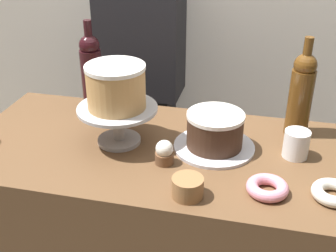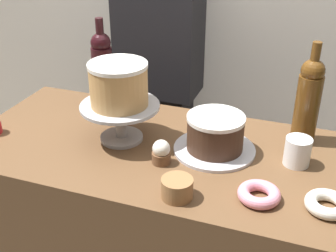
{
  "view_description": "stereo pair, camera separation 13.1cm",
  "coord_description": "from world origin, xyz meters",
  "px_view_note": "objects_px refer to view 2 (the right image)",
  "views": [
    {
      "loc": [
        0.27,
        -1.13,
        1.66
      ],
      "look_at": [
        0.0,
        0.0,
        1.04
      ],
      "focal_mm": 46.39,
      "sensor_mm": 36.0,
      "label": 1
    },
    {
      "loc": [
        0.39,
        -1.09,
        1.66
      ],
      "look_at": [
        0.0,
        0.0,
        1.04
      ],
      "focal_mm": 46.39,
      "sensor_mm": 36.0,
      "label": 2
    }
  ],
  "objects_px": {
    "white_layer_cake": "(119,84)",
    "chocolate_round_cake": "(215,132)",
    "cake_stand_pedestal": "(120,115)",
    "cupcake_vanilla": "(161,152)",
    "cookie_stack": "(177,188)",
    "donut_pink": "(259,194)",
    "donut_sugar": "(327,204)",
    "coffee_cup_ceramic": "(298,151)",
    "wine_bottle_dark_red": "(103,68)",
    "barista_figure": "(160,93)",
    "wine_bottle_amber": "(308,99)"
  },
  "relations": [
    {
      "from": "cookie_stack",
      "to": "barista_figure",
      "type": "bearing_deg",
      "value": 113.54
    },
    {
      "from": "white_layer_cake",
      "to": "chocolate_round_cake",
      "type": "xyz_separation_m",
      "value": [
        0.3,
        0.03,
        -0.13
      ]
    },
    {
      "from": "wine_bottle_dark_red",
      "to": "donut_pink",
      "type": "xyz_separation_m",
      "value": [
        0.64,
        -0.39,
        -0.13
      ]
    },
    {
      "from": "donut_sugar",
      "to": "coffee_cup_ceramic",
      "type": "distance_m",
      "value": 0.21
    },
    {
      "from": "wine_bottle_dark_red",
      "to": "cupcake_vanilla",
      "type": "bearing_deg",
      "value": -42.17
    },
    {
      "from": "cake_stand_pedestal",
      "to": "white_layer_cake",
      "type": "relative_size",
      "value": 1.38
    },
    {
      "from": "wine_bottle_dark_red",
      "to": "barista_figure",
      "type": "bearing_deg",
      "value": 81.6
    },
    {
      "from": "cupcake_vanilla",
      "to": "cookie_stack",
      "type": "height_order",
      "value": "cupcake_vanilla"
    },
    {
      "from": "chocolate_round_cake",
      "to": "donut_pink",
      "type": "xyz_separation_m",
      "value": [
        0.17,
        -0.2,
        -0.05
      ]
    },
    {
      "from": "chocolate_round_cake",
      "to": "barista_figure",
      "type": "relative_size",
      "value": 0.11
    },
    {
      "from": "wine_bottle_dark_red",
      "to": "donut_sugar",
      "type": "xyz_separation_m",
      "value": [
        0.81,
        -0.37,
        -0.13
      ]
    },
    {
      "from": "donut_pink",
      "to": "cookie_stack",
      "type": "relative_size",
      "value": 1.33
    },
    {
      "from": "cookie_stack",
      "to": "barista_figure",
      "type": "distance_m",
      "value": 0.96
    },
    {
      "from": "wine_bottle_dark_red",
      "to": "cookie_stack",
      "type": "relative_size",
      "value": 3.87
    },
    {
      "from": "wine_bottle_dark_red",
      "to": "cupcake_vanilla",
      "type": "distance_m",
      "value": 0.48
    },
    {
      "from": "donut_pink",
      "to": "coffee_cup_ceramic",
      "type": "bearing_deg",
      "value": 69.86
    },
    {
      "from": "cookie_stack",
      "to": "chocolate_round_cake",
      "type": "bearing_deg",
      "value": 82.46
    },
    {
      "from": "cupcake_vanilla",
      "to": "cookie_stack",
      "type": "distance_m",
      "value": 0.17
    },
    {
      "from": "cupcake_vanilla",
      "to": "cookie_stack",
      "type": "xyz_separation_m",
      "value": [
        0.1,
        -0.14,
        -0.01
      ]
    },
    {
      "from": "wine_bottle_dark_red",
      "to": "coffee_cup_ceramic",
      "type": "height_order",
      "value": "wine_bottle_dark_red"
    },
    {
      "from": "white_layer_cake",
      "to": "coffee_cup_ceramic",
      "type": "relative_size",
      "value": 2.14
    },
    {
      "from": "chocolate_round_cake",
      "to": "wine_bottle_amber",
      "type": "bearing_deg",
      "value": 32.74
    },
    {
      "from": "donut_pink",
      "to": "wine_bottle_amber",
      "type": "bearing_deg",
      "value": 77.35
    },
    {
      "from": "donut_pink",
      "to": "barista_figure",
      "type": "distance_m",
      "value": 1.0
    },
    {
      "from": "cupcake_vanilla",
      "to": "donut_pink",
      "type": "xyz_separation_m",
      "value": [
        0.3,
        -0.08,
        -0.02
      ]
    },
    {
      "from": "white_layer_cake",
      "to": "coffee_cup_ceramic",
      "type": "distance_m",
      "value": 0.57
    },
    {
      "from": "chocolate_round_cake",
      "to": "wine_bottle_dark_red",
      "type": "distance_m",
      "value": 0.52
    },
    {
      "from": "white_layer_cake",
      "to": "chocolate_round_cake",
      "type": "bearing_deg",
      "value": 5.78
    },
    {
      "from": "chocolate_round_cake",
      "to": "coffee_cup_ceramic",
      "type": "xyz_separation_m",
      "value": [
        0.24,
        0.01,
        -0.02
      ]
    },
    {
      "from": "chocolate_round_cake",
      "to": "barista_figure",
      "type": "xyz_separation_m",
      "value": [
        -0.41,
        0.61,
        -0.18
      ]
    },
    {
      "from": "cake_stand_pedestal",
      "to": "cupcake_vanilla",
      "type": "distance_m",
      "value": 0.2
    },
    {
      "from": "cupcake_vanilla",
      "to": "wine_bottle_amber",
      "type": "bearing_deg",
      "value": 36.27
    },
    {
      "from": "coffee_cup_ceramic",
      "to": "barista_figure",
      "type": "bearing_deg",
      "value": 137.46
    },
    {
      "from": "wine_bottle_dark_red",
      "to": "barista_figure",
      "type": "distance_m",
      "value": 0.5
    },
    {
      "from": "chocolate_round_cake",
      "to": "barista_figure",
      "type": "height_order",
      "value": "barista_figure"
    },
    {
      "from": "cookie_stack",
      "to": "white_layer_cake",
      "type": "bearing_deg",
      "value": 139.44
    },
    {
      "from": "cupcake_vanilla",
      "to": "coffee_cup_ceramic",
      "type": "distance_m",
      "value": 0.4
    },
    {
      "from": "chocolate_round_cake",
      "to": "donut_sugar",
      "type": "height_order",
      "value": "chocolate_round_cake"
    },
    {
      "from": "barista_figure",
      "to": "cookie_stack",
      "type": "bearing_deg",
      "value": -66.46
    },
    {
      "from": "wine_bottle_amber",
      "to": "donut_sugar",
      "type": "distance_m",
      "value": 0.37
    },
    {
      "from": "wine_bottle_amber",
      "to": "donut_pink",
      "type": "relative_size",
      "value": 2.91
    },
    {
      "from": "white_layer_cake",
      "to": "coffee_cup_ceramic",
      "type": "bearing_deg",
      "value": 4.08
    },
    {
      "from": "chocolate_round_cake",
      "to": "donut_pink",
      "type": "bearing_deg",
      "value": -49.44
    },
    {
      "from": "wine_bottle_dark_red",
      "to": "donut_sugar",
      "type": "distance_m",
      "value": 0.9
    },
    {
      "from": "wine_bottle_dark_red",
      "to": "cupcake_vanilla",
      "type": "height_order",
      "value": "wine_bottle_dark_red"
    },
    {
      "from": "wine_bottle_dark_red",
      "to": "cookie_stack",
      "type": "bearing_deg",
      "value": -45.73
    },
    {
      "from": "cookie_stack",
      "to": "coffee_cup_ceramic",
      "type": "xyz_separation_m",
      "value": [
        0.28,
        0.27,
        0.01
      ]
    },
    {
      "from": "chocolate_round_cake",
      "to": "wine_bottle_dark_red",
      "type": "height_order",
      "value": "wine_bottle_dark_red"
    },
    {
      "from": "chocolate_round_cake",
      "to": "wine_bottle_dark_red",
      "type": "xyz_separation_m",
      "value": [
        -0.47,
        0.19,
        0.08
      ]
    },
    {
      "from": "wine_bottle_amber",
      "to": "donut_sugar",
      "type": "relative_size",
      "value": 2.91
    }
  ]
}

